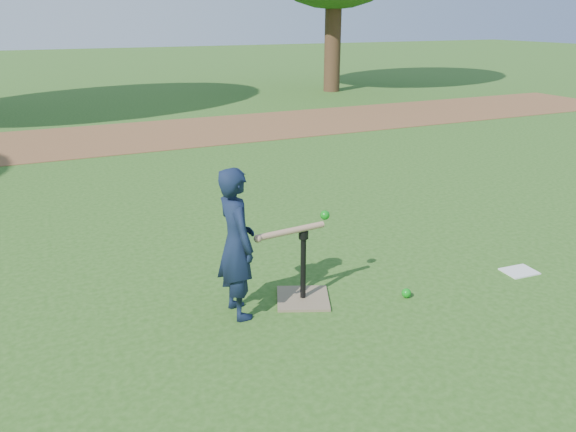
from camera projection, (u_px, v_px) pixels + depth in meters
name	position (u px, v px, depth m)	size (l,w,h in m)	color
ground	(343.00, 295.00, 4.80)	(80.00, 80.00, 0.00)	#285116
dirt_strip	(155.00, 134.00, 11.21)	(24.00, 3.00, 0.01)	brown
child	(236.00, 243.00, 4.31)	(0.44, 0.29, 1.21)	#111B33
wiffle_ball_ground	(406.00, 293.00, 4.74)	(0.08, 0.08, 0.08)	#0C8813
clipboard	(519.00, 271.00, 5.22)	(0.30, 0.23, 0.01)	silver
batting_tee	(303.00, 288.00, 4.68)	(0.56, 0.56, 0.61)	#7A684D
swing_action	(295.00, 228.00, 4.47)	(0.73, 0.22, 0.12)	tan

